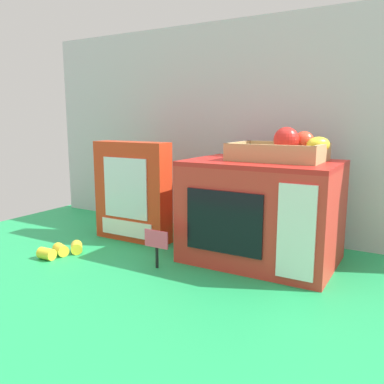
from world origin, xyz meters
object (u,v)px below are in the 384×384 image
at_px(food_groups_crate, 284,150).
at_px(price_sign, 156,243).
at_px(toy_microwave, 261,211).
at_px(loose_toy_banana, 62,250).
at_px(cookie_set_box, 133,192).

height_order(food_groups_crate, price_sign, food_groups_crate).
distance_m(toy_microwave, loose_toy_banana, 0.57).
xyz_separation_m(toy_microwave, price_sign, (-0.21, -0.19, -0.07)).
distance_m(toy_microwave, price_sign, 0.29).
xyz_separation_m(food_groups_crate, price_sign, (-0.26, -0.22, -0.23)).
xyz_separation_m(food_groups_crate, loose_toy_banana, (-0.54, -0.28, -0.28)).
bearing_deg(loose_toy_banana, toy_microwave, 26.77).
bearing_deg(loose_toy_banana, price_sign, 11.46).
bearing_deg(loose_toy_banana, food_groups_crate, 27.54).
bearing_deg(toy_microwave, food_groups_crate, 35.10).
distance_m(cookie_set_box, loose_toy_banana, 0.28).
xyz_separation_m(food_groups_crate, cookie_set_box, (-0.47, -0.05, -0.14)).
xyz_separation_m(toy_microwave, cookie_set_box, (-0.42, -0.02, 0.02)).
distance_m(food_groups_crate, cookie_set_box, 0.49).
relative_size(food_groups_crate, cookie_set_box, 0.81).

